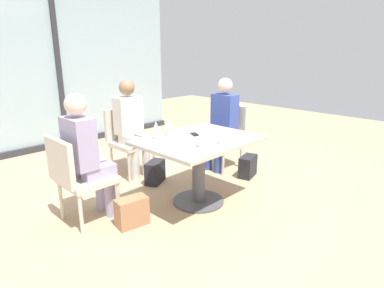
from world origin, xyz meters
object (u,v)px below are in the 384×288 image
Objects in this scene: coffee_cup at (222,140)px; handbag_2 at (248,166)px; wine_glass_2 at (203,126)px; chair_far_right at (226,133)px; wine_glass_0 at (156,126)px; handbag_1 at (132,212)px; chair_far_left at (77,175)px; chair_near_window at (127,137)px; person_far_right at (222,120)px; wine_glass_3 at (201,134)px; wine_glass_1 at (168,124)px; handbag_0 at (155,172)px; dining_table_main at (199,155)px; cell_phone_on_table at (195,134)px; person_far_left at (86,152)px; person_near_window at (131,124)px.

coffee_cup is 0.30× the size of handbag_2.
wine_glass_2 is 2.06× the size of coffee_cup.
chair_far_right is at bearing 36.67° from coffee_cup.
chair_far_right is 1.49m from wine_glass_0.
chair_far_left is at bearing 136.94° from handbag_1.
chair_near_window is at bearing 90.40° from coffee_cup.
person_far_right reaches higher than wine_glass_3.
wine_glass_1 is 0.62× the size of handbag_0.
chair_far_left is 0.69× the size of person_far_right.
wine_glass_0 is (0.80, -0.20, 0.37)m from chair_far_left.
chair_far_left is 0.62m from handbag_1.
dining_table_main is 6.54× the size of wine_glass_0.
handbag_0 is (-0.07, 0.62, -0.59)m from cell_phone_on_table.
person_far_left reaches higher than handbag_0.
wine_glass_2 is 1.07m from handbag_0.
chair_near_window is 9.67× the size of coffee_cup.
cell_phone_on_table is 0.86m from handbag_0.
wine_glass_1 is at bearing 103.45° from coffee_cup.
person_near_window is 1.45m from wine_glass_3.
cell_phone_on_table reaches higher than handbag_0.
dining_table_main reaches higher than handbag_2.
dining_table_main is 0.87m from handbag_0.
cell_phone_on_table is at bearing -109.83° from handbag_0.
handbag_1 is (-0.81, -1.08, -0.56)m from person_near_window.
person_near_window reaches higher than handbag_1.
coffee_cup is at bearing -18.84° from wine_glass_3.
chair_near_window is at bearing 120.22° from cell_phone_on_table.
person_far_right is at bearing 9.65° from wine_glass_1.
person_far_right is at bearing 48.26° from cell_phone_on_table.
person_far_right is 6.81× the size of wine_glass_0.
coffee_cup reaches higher than handbag_1.
coffee_cup is 1.23m from handbag_2.
person_far_right is (1.01, 0.52, 0.15)m from dining_table_main.
handbag_1 is (0.20, -0.40, -0.56)m from person_far_left.
cell_phone_on_table is (0.30, 0.37, -0.13)m from wine_glass_3.
handbag_2 is (1.32, -0.27, -0.72)m from wine_glass_0.
chair_near_window is 4.70× the size of wine_glass_2.
handbag_0 and handbag_1 have the same top height.
wine_glass_0 is (-1.32, -0.20, 0.16)m from person_far_right.
wine_glass_2 is 0.22m from cell_phone_on_table.
wine_glass_1 is 0.56m from wine_glass_3.
chair_near_window is 1.19m from cell_phone_on_table.
chair_near_window is at bearing 90.00° from dining_table_main.
wine_glass_0 reaches higher than coffee_cup.
wine_glass_1 is at bearing 26.32° from handbag_1.
handbag_2 is at bearing -12.37° from chair_far_left.
person_far_left is 4.20× the size of handbag_0.
handbag_2 is (-0.00, -0.47, -0.56)m from person_far_right.
wine_glass_3 is (-0.21, -0.23, 0.31)m from dining_table_main.
coffee_cup is 0.30× the size of handbag_1.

